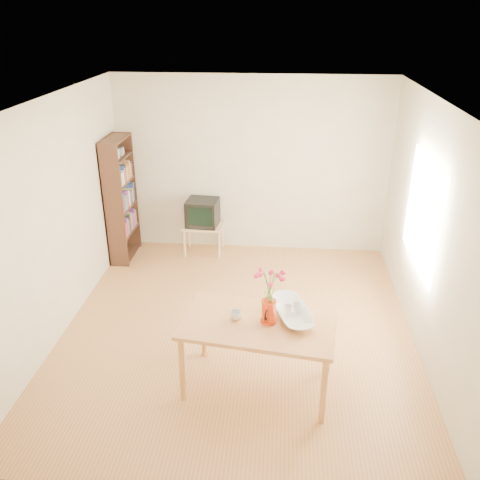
# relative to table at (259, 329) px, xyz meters

# --- Properties ---
(room) EXTENTS (4.50, 4.50, 4.50)m
(room) POSITION_rel_table_xyz_m (-0.26, 0.97, 0.63)
(room) COLOR #A66D3B
(room) RESTS_ON ground
(table) EXTENTS (1.53, 1.01, 0.75)m
(table) POSITION_rel_table_xyz_m (0.00, 0.00, 0.00)
(table) COLOR #BC7740
(table) RESTS_ON ground
(tv_stand) EXTENTS (0.60, 0.45, 0.46)m
(tv_stand) POSITION_rel_table_xyz_m (-0.99, 2.94, -0.28)
(tv_stand) COLOR tan
(tv_stand) RESTS_ON ground
(bookshelf) EXTENTS (0.28, 0.70, 1.80)m
(bookshelf) POSITION_rel_table_xyz_m (-2.13, 2.72, 0.17)
(bookshelf) COLOR black
(bookshelf) RESTS_ON ground
(pitcher) EXTENTS (0.15, 0.23, 0.23)m
(pitcher) POSITION_rel_table_xyz_m (0.09, 0.02, 0.19)
(pitcher) COLOR red
(pitcher) RESTS_ON table
(flowers) EXTENTS (0.26, 0.26, 0.37)m
(flowers) POSITION_rel_table_xyz_m (0.09, 0.02, 0.49)
(flowers) COLOR #F13868
(flowers) RESTS_ON pitcher
(mug) EXTENTS (0.15, 0.15, 0.09)m
(mug) POSITION_rel_table_xyz_m (-0.22, 0.03, 0.12)
(mug) COLOR white
(mug) RESTS_ON table
(bowl) EXTENTS (0.55, 0.55, 0.42)m
(bowl) POSITION_rel_table_xyz_m (0.31, 0.15, 0.29)
(bowl) COLOR white
(bowl) RESTS_ON table
(teacup_a) EXTENTS (0.08, 0.08, 0.06)m
(teacup_a) POSITION_rel_table_xyz_m (0.27, 0.15, 0.25)
(teacup_a) COLOR white
(teacup_a) RESTS_ON bowl
(teacup_b) EXTENTS (0.09, 0.09, 0.07)m
(teacup_b) POSITION_rel_table_xyz_m (0.35, 0.17, 0.25)
(teacup_b) COLOR white
(teacup_b) RESTS_ON bowl
(television) EXTENTS (0.48, 0.46, 0.39)m
(television) POSITION_rel_table_xyz_m (-0.99, 2.95, -0.01)
(television) COLOR black
(television) RESTS_ON tv_stand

